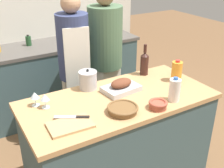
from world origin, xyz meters
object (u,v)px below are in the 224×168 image
wicker_basket (123,109)px  condiment_bottle_short (28,41)px  cutting_board (70,125)px  stock_pot (88,80)px  juice_jug (177,71)px  person_cook_aproned (75,66)px  wine_glass_right (45,98)px  milk_jug (175,90)px  mixing_bowl (158,104)px  wine_bottle_green (144,63)px  wine_glass_left (35,96)px  stand_mixer (93,26)px  knife_chef (73,117)px  roasting_pan (121,87)px  person_cook_guest (105,57)px

wicker_basket → condiment_bottle_short: bearing=96.2°
cutting_board → stock_pot: (0.37, 0.46, 0.07)m
juice_jug → person_cook_aproned: size_ratio=0.12×
wine_glass_right → condiment_bottle_short: 1.47m
milk_jug → wine_glass_right: milk_jug is taller
mixing_bowl → person_cook_aproned: (-0.23, 1.05, -0.00)m
stock_pot → wine_bottle_green: wine_bottle_green is taller
person_cook_aproned → stock_pot: bearing=-89.5°
stock_pot → mixing_bowl: stock_pot is taller
mixing_bowl → stock_pot: bearing=117.9°
mixing_bowl → wine_bottle_green: bearing=63.0°
stock_pot → wine_glass_left: (-0.49, -0.06, 0.01)m
wine_glass_right → stand_mixer: stand_mixer is taller
stock_pot → knife_chef: size_ratio=0.78×
milk_jug → wicker_basket: bearing=172.7°
stock_pot → juice_jug: size_ratio=0.91×
juice_jug → knife_chef: 1.10m
stock_pot → stand_mixer: size_ratio=0.62×
juice_jug → person_cook_aproned: person_cook_aproned is taller
knife_chef → condiment_bottle_short: condiment_bottle_short is taller
cutting_board → mixing_bowl: bearing=-9.9°
mixing_bowl → wine_glass_right: bearing=148.8°
juice_jug → wine_bottle_green: bearing=122.3°
roasting_pan → wine_glass_left: 0.72m
mixing_bowl → condiment_bottle_short: condiment_bottle_short is taller
milk_jug → stand_mixer: stand_mixer is taller
person_cook_guest → wicker_basket: bearing=-129.7°
cutting_board → mixing_bowl: size_ratio=2.16×
wine_glass_left → wine_glass_right: 0.09m
stock_pot → cutting_board: bearing=-128.4°
wicker_basket → juice_jug: size_ratio=1.17×
wine_glass_right → person_cook_guest: (0.91, 0.68, -0.05)m
juice_jug → wine_glass_right: juice_jug is taller
wicker_basket → person_cook_aproned: bearing=88.1°
juice_jug → stand_mixer: stand_mixer is taller
cutting_board → person_cook_aproned: person_cook_aproned is taller
roasting_pan → knife_chef: bearing=-159.2°
wine_glass_left → condiment_bottle_short: size_ratio=0.90×
wine_glass_left → cutting_board: bearing=-73.2°
juice_jug → cutting_board: bearing=-170.4°
wicker_basket → cutting_board: size_ratio=0.75×
wine_glass_right → person_cook_guest: person_cook_guest is taller
knife_chef → person_cook_aproned: bearing=65.7°
wicker_basket → wine_glass_right: bearing=143.0°
juice_jug → milk_jug: size_ratio=0.99×
person_cook_guest → roasting_pan: bearing=-126.4°
person_cook_guest → mixing_bowl: bearing=-115.7°
stand_mixer → person_cook_guest: 0.83m
wine_glass_left → condiment_bottle_short: condiment_bottle_short is taller
milk_jug → stock_pot: bearing=132.2°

